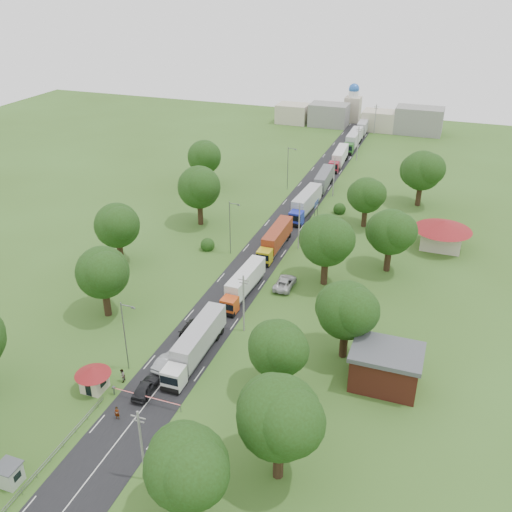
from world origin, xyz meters
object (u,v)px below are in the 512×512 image
at_px(guard_booth, 93,375).
at_px(pedestrian_near, 117,413).
at_px(boom_barrier, 136,395).
at_px(truck_0, 196,343).
at_px(car_lane_front, 145,388).
at_px(car_lane_mid, 167,362).
at_px(info_sign, 316,206).

height_order(guard_booth, pedestrian_near, guard_booth).
distance_m(boom_barrier, truck_0, 10.71).
relative_size(truck_0, pedestrian_near, 8.98).
relative_size(guard_booth, car_lane_front, 0.91).
height_order(boom_barrier, truck_0, truck_0).
xyz_separation_m(truck_0, car_lane_front, (-2.81, -8.64, -1.41)).
bearing_deg(car_lane_mid, guard_booth, 55.04).
height_order(guard_booth, car_lane_mid, guard_booth).
distance_m(truck_0, car_lane_mid, 4.46).
bearing_deg(guard_booth, car_lane_front, 13.61).
relative_size(truck_0, car_lane_mid, 3.15).
distance_m(info_sign, car_lane_front, 58.87).
distance_m(guard_booth, car_lane_mid, 9.45).
relative_size(info_sign, pedestrian_near, 2.42).
height_order(truck_0, car_lane_mid, truck_0).
xyz_separation_m(boom_barrier, truck_0, (3.17, 10.14, 1.34)).
xyz_separation_m(guard_booth, pedestrian_near, (5.37, -3.50, -1.32)).
height_order(car_lane_front, car_lane_mid, car_lane_front).
bearing_deg(pedestrian_near, car_lane_mid, 73.45).
relative_size(info_sign, truck_0, 0.27).
relative_size(info_sign, car_lane_mid, 0.85).
bearing_deg(pedestrian_near, boom_barrier, 70.32).
relative_size(boom_barrier, guard_booth, 2.10).
bearing_deg(car_lane_front, boom_barrier, 72.76).
height_order(boom_barrier, car_lane_front, car_lane_front).
xyz_separation_m(boom_barrier, car_lane_front, (0.36, 1.50, -0.07)).
relative_size(guard_booth, info_sign, 1.07).
bearing_deg(boom_barrier, info_sign, 83.76).
bearing_deg(pedestrian_near, truck_0, 63.01).
relative_size(boom_barrier, info_sign, 2.25).
distance_m(info_sign, pedestrian_near, 63.92).
distance_m(info_sign, car_lane_mid, 53.41).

